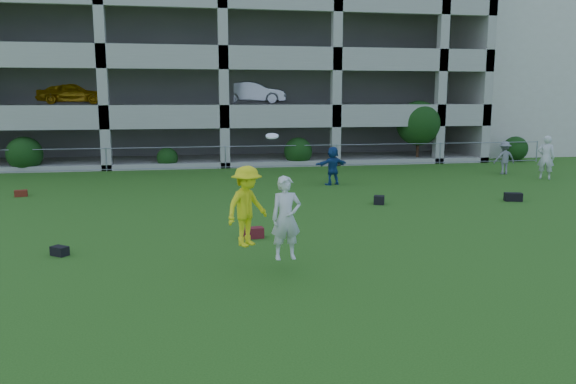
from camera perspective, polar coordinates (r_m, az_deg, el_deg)
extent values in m
plane|color=#235114|center=(11.16, 0.50, -9.73)|extent=(100.00, 100.00, 0.00)
cube|color=beige|center=(45.78, 23.23, 10.48)|extent=(16.00, 14.00, 10.00)
imported|color=navy|center=(23.96, 4.56, 2.69)|extent=(1.60, 0.92, 1.64)
imported|color=silver|center=(28.07, 24.73, 3.21)|extent=(0.87, 0.81, 1.99)
imported|color=slate|center=(29.19, 21.13, 3.26)|extent=(1.08, 0.69, 1.59)
cube|color=#541C0E|center=(14.97, -3.58, -4.15)|extent=(0.58, 0.35, 0.28)
cube|color=black|center=(14.38, -22.18, -5.57)|extent=(0.47, 0.45, 0.22)
cube|color=black|center=(19.84, 9.24, -0.81)|extent=(0.46, 0.46, 0.30)
cube|color=black|center=(21.76, 21.91, -0.47)|extent=(0.66, 0.46, 0.30)
cube|color=#531D0E|center=(23.41, -25.50, -0.12)|extent=(0.50, 0.37, 0.24)
imported|color=#FCF016|center=(11.87, -4.20, -1.45)|extent=(1.26, 1.20, 1.71)
imported|color=silver|center=(11.83, -0.20, -2.65)|extent=(0.68, 0.48, 1.78)
cylinder|color=white|center=(11.86, -1.63, 5.70)|extent=(0.27, 0.27, 0.12)
cube|color=#9E998C|center=(43.20, -7.80, 12.58)|extent=(30.00, 0.50, 12.00)
cube|color=#9E998C|center=(40.07, 14.80, 12.60)|extent=(0.50, 14.00, 12.00)
cube|color=#9E998C|center=(36.57, -7.12, 3.98)|extent=(30.00, 14.00, 0.30)
cube|color=#9E998C|center=(36.40, -7.22, 8.68)|extent=(30.00, 14.00, 0.30)
cube|color=#9E998C|center=(36.48, -7.32, 13.39)|extent=(30.00, 14.00, 0.30)
cube|color=#9E998C|center=(36.81, -7.43, 18.06)|extent=(30.00, 14.00, 0.30)
cube|color=#9E998C|center=(29.59, -6.47, 7.33)|extent=(30.00, 0.30, 0.90)
cube|color=#9E998C|center=(29.62, -6.58, 13.14)|extent=(30.00, 0.30, 0.90)
cube|color=#9E998C|center=(29.96, -18.47, 13.54)|extent=(0.50, 0.50, 12.00)
cube|color=#9E998C|center=(29.75, -6.61, 13.99)|extent=(0.50, 0.50, 12.00)
cube|color=#9E998C|center=(30.74, 4.96, 13.88)|extent=(0.50, 0.50, 12.00)
cube|color=#9E998C|center=(32.81, 15.41, 13.30)|extent=(0.50, 0.50, 12.00)
cube|color=#605E59|center=(38.47, -7.48, 12.97)|extent=(29.00, 9.00, 11.60)
imported|color=#E7A30C|center=(34.93, -21.01, 9.42)|extent=(3.95, 1.76, 1.32)
imported|color=#B9BBC1|center=(34.59, -3.54, 10.03)|extent=(4.18, 2.01, 1.32)
cylinder|color=gray|center=(29.79, -17.99, 3.18)|extent=(0.06, 0.06, 1.20)
cylinder|color=gray|center=(29.58, -6.38, 3.54)|extent=(0.06, 0.06, 1.20)
cylinder|color=gray|center=(30.57, 4.94, 3.76)|extent=(0.06, 0.06, 1.20)
cylinder|color=gray|center=(32.65, 15.18, 3.84)|extent=(0.06, 0.06, 1.20)
cylinder|color=gray|center=(35.63, 23.95, 3.80)|extent=(0.06, 0.06, 1.20)
cylinder|color=gray|center=(29.52, -6.40, 4.61)|extent=(36.00, 0.04, 0.04)
cylinder|color=gray|center=(29.64, -6.36, 2.54)|extent=(36.00, 0.04, 0.04)
sphere|color=#163D11|center=(31.13, -25.19, 3.51)|extent=(1.76, 1.76, 1.76)
sphere|color=#163D11|center=(30.13, -12.17, 3.40)|extent=(1.10, 1.10, 1.10)
sphere|color=#163D11|center=(30.68, 1.03, 4.14)|extent=(1.54, 1.54, 1.54)
cylinder|color=#382314|center=(32.93, 13.04, 4.64)|extent=(0.16, 0.16, 1.96)
sphere|color=#163D11|center=(32.85, 13.12, 6.82)|extent=(2.52, 2.52, 2.52)
sphere|color=#163D11|center=(35.57, 22.09, 4.10)|extent=(1.43, 1.43, 1.43)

